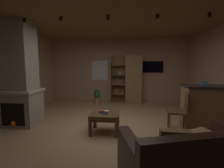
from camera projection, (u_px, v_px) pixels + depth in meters
name	position (u px, v px, depth m)	size (l,w,h in m)	color
floor	(110.00, 129.00, 3.84)	(5.75, 6.16, 0.02)	tan
wall_back	(118.00, 71.00, 6.76)	(5.87, 0.06, 2.62)	tan
ceiling	(110.00, 16.00, 3.53)	(5.75, 6.16, 0.02)	brown
window_pane_back	(100.00, 70.00, 6.80)	(0.69, 0.01, 0.82)	white
stone_fireplace	(20.00, 79.00, 4.02)	(0.92, 0.76, 2.62)	tan
bookshelf_cabinet	(131.00, 80.00, 6.48)	(1.25, 0.41, 1.93)	#997047
kitchen_bar_counter	(212.00, 107.00, 3.79)	(1.37, 0.59, 1.06)	#997047
tissue_box	(204.00, 83.00, 3.72)	(0.12, 0.12, 0.11)	#598CBF
leather_couch	(190.00, 165.00, 1.97)	(1.83, 1.31, 0.84)	#382116
coffee_table	(105.00, 117.00, 3.62)	(0.64, 0.58, 0.45)	brown
table_book_0	(105.00, 113.00, 3.57)	(0.11, 0.09, 0.02)	#2D4C8C
table_book_1	(102.00, 111.00, 3.65)	(0.12, 0.10, 0.02)	#B22D2D
table_book_2	(106.00, 111.00, 3.57)	(0.10, 0.09, 0.02)	beige
dining_chair	(181.00, 109.00, 3.64)	(0.49, 0.49, 0.92)	brown
potted_floor_plant	(97.00, 96.00, 6.36)	(0.26, 0.27, 0.58)	#B77051
wall_mounted_tv	(153.00, 67.00, 6.54)	(0.83, 0.06, 0.46)	black
track_light_spot_0	(24.00, 20.00, 3.60)	(0.07, 0.07, 0.09)	black
track_light_spot_1	(61.00, 19.00, 3.47)	(0.07, 0.07, 0.09)	black
track_light_spot_2	(108.00, 18.00, 3.41)	(0.07, 0.07, 0.09)	black
track_light_spot_3	(158.00, 16.00, 3.31)	(0.07, 0.07, 0.09)	black
track_light_spot_4	(210.00, 15.00, 3.22)	(0.07, 0.07, 0.09)	black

